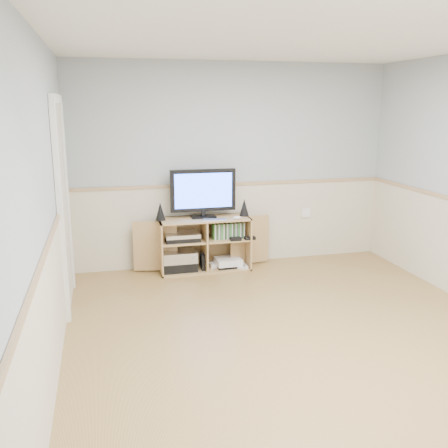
{
  "coord_description": "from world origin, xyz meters",
  "views": [
    {
      "loc": [
        -1.59,
        -3.75,
        1.98
      ],
      "look_at": [
        -0.37,
        1.2,
        0.76
      ],
      "focal_mm": 40.0,
      "sensor_mm": 36.0,
      "label": 1
    }
  ],
  "objects_px": {
    "monitor": "(203,192)",
    "keyboard": "(215,220)",
    "game_consoles": "(227,263)",
    "media_cabinet": "(204,243)"
  },
  "relations": [
    {
      "from": "monitor",
      "to": "keyboard",
      "type": "bearing_deg",
      "value": -61.87
    },
    {
      "from": "monitor",
      "to": "game_consoles",
      "type": "relative_size",
      "value": 1.76
    },
    {
      "from": "media_cabinet",
      "to": "monitor",
      "type": "distance_m",
      "value": 0.64
    },
    {
      "from": "monitor",
      "to": "game_consoles",
      "type": "distance_m",
      "value": 0.94
    },
    {
      "from": "monitor",
      "to": "game_consoles",
      "type": "height_order",
      "value": "monitor"
    },
    {
      "from": "media_cabinet",
      "to": "keyboard",
      "type": "xyz_separation_m",
      "value": [
        0.1,
        -0.19,
        0.32
      ]
    },
    {
      "from": "monitor",
      "to": "media_cabinet",
      "type": "bearing_deg",
      "value": 90.0
    },
    {
      "from": "keyboard",
      "to": "game_consoles",
      "type": "distance_m",
      "value": 0.63
    },
    {
      "from": "media_cabinet",
      "to": "keyboard",
      "type": "distance_m",
      "value": 0.39
    },
    {
      "from": "media_cabinet",
      "to": "monitor",
      "type": "xyz_separation_m",
      "value": [
        -0.0,
        -0.0,
        0.64
      ]
    }
  ]
}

